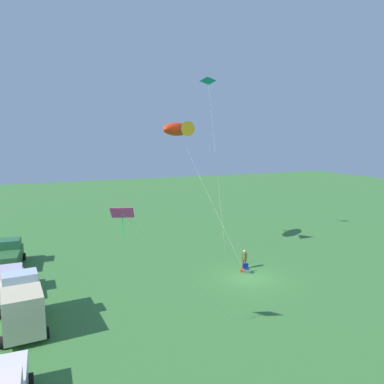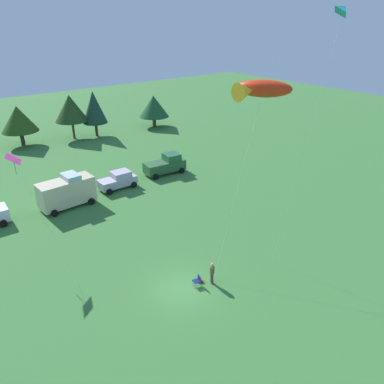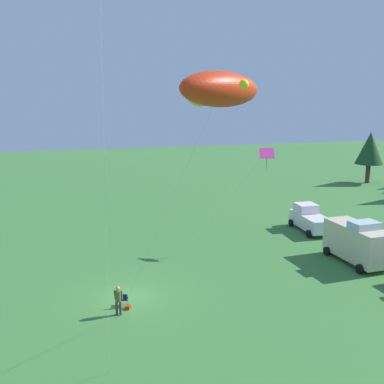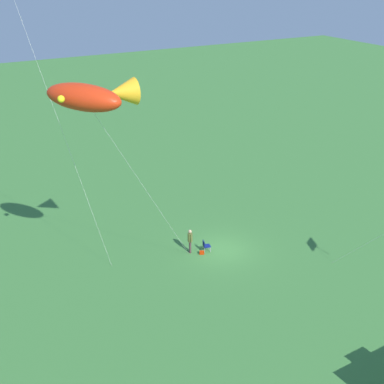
{
  "view_description": "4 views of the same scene",
  "coord_description": "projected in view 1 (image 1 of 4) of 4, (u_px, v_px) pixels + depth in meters",
  "views": [
    {
      "loc": [
        -25.55,
        16.57,
        11.62
      ],
      "look_at": [
        3.82,
        3.55,
        7.01
      ],
      "focal_mm": 35.0,
      "sensor_mm": 36.0,
      "label": 1
    },
    {
      "loc": [
        -12.39,
        -17.04,
        17.6
      ],
      "look_at": [
        1.86,
        1.18,
        6.64
      ],
      "focal_mm": 35.0,
      "sensor_mm": 36.0,
      "label": 2
    },
    {
      "loc": [
        26.03,
        -3.09,
        12.34
      ],
      "look_at": [
        2.36,
        3.47,
        7.01
      ],
      "focal_mm": 42.0,
      "sensor_mm": 36.0,
      "label": 3
    },
    {
      "loc": [
        17.47,
        27.36,
        18.85
      ],
      "look_at": [
        4.19,
        3.22,
        6.59
      ],
      "focal_mm": 50.0,
      "sensor_mm": 36.0,
      "label": 4
    }
  ],
  "objects": [
    {
      "name": "folding_chair",
      "position": [
        246.0,
        268.0,
        32.52
      ],
      "size": [
        0.58,
        0.58,
        0.82
      ],
      "rotation": [
        0.0,
        0.0,
        2.9
      ],
      "color": "navy",
      "rests_on": "ground"
    },
    {
      "name": "ground_plane",
      "position": [
        249.0,
        278.0,
        31.42
      ],
      "size": [
        160.0,
        160.0,
        0.0
      ],
      "primitive_type": "plane",
      "color": "#3A7535"
    },
    {
      "name": "kite_diamond_rainbow",
      "position": [
        125.0,
        216.0,
        19.47
      ],
      "size": [
        1.76,
        7.93,
        8.16
      ],
      "color": "#D73194",
      "rests_on": "ground"
    },
    {
      "name": "van_camper_beige",
      "position": [
        22.0,
        303.0,
        22.94
      ],
      "size": [
        5.51,
        2.84,
        3.34
      ],
      "rotation": [
        0.0,
        0.0,
        0.05
      ],
      "color": "beige",
      "rests_on": "ground"
    },
    {
      "name": "kite_delta_teal",
      "position": [
        208.0,
        81.0,
        40.49
      ],
      "size": [
        5.24,
        1.63,
        18.33
      ],
      "color": "teal",
      "rests_on": "ground"
    },
    {
      "name": "car_silver_compact",
      "position": [
        11.0,
        281.0,
        28.22
      ],
      "size": [
        4.21,
        2.21,
        1.89
      ],
      "rotation": [
        0.0,
        0.0,
        0.0
      ],
      "color": "#B8B0C3",
      "rests_on": "ground"
    },
    {
      "name": "person_kite_flyer",
      "position": [
        244.0,
        258.0,
        33.51
      ],
      "size": [
        0.44,
        0.52,
        1.74
      ],
      "rotation": [
        0.0,
        0.0,
        2.76
      ],
      "color": "#482F33",
      "rests_on": "ground"
    },
    {
      "name": "truck_green_flatbed",
      "position": [
        9.0,
        255.0,
        34.11
      ],
      "size": [
        5.17,
        2.8,
        2.34
      ],
      "rotation": [
        0.0,
        0.0,
        -0.1
      ],
      "color": "#2D5C31",
      "rests_on": "ground"
    },
    {
      "name": "kite_large_fish",
      "position": [
        179.0,
        129.0,
        37.07
      ],
      "size": [
        9.43,
        5.58,
        13.24
      ],
      "color": "red",
      "rests_on": "ground"
    },
    {
      "name": "backpack_on_grass",
      "position": [
        242.0,
        271.0,
        32.87
      ],
      "size": [
        0.39,
        0.34,
        0.22
      ],
      "primitive_type": "cube",
      "rotation": [
        0.0,
        0.0,
        2.66
      ],
      "color": "#BE2805",
      "rests_on": "ground"
    }
  ]
}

